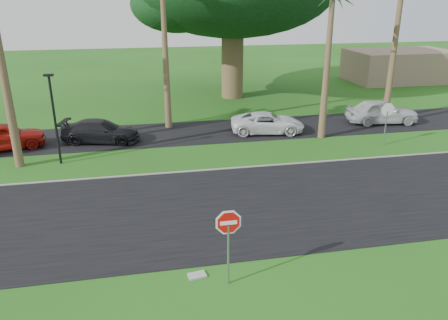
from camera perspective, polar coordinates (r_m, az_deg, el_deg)
ground at (r=16.21m, az=-3.38°, el=-9.73°), size 120.00×120.00×0.00m
road at (r=17.94m, az=-4.28°, el=-6.49°), size 120.00×8.00×0.02m
parking_strip at (r=27.65m, az=-6.98°, el=3.43°), size 120.00×5.00×0.02m
curb at (r=21.59m, az=-5.61°, el=-1.57°), size 120.00×0.12×0.06m
stop_sign_near at (r=12.83m, az=0.57°, el=-9.42°), size 1.05×0.07×2.62m
stop_sign_far at (r=26.61m, az=20.52°, el=5.50°), size 1.05×0.07×2.62m
streetlight_right at (r=23.42m, az=-21.32°, el=5.65°), size 0.45×0.25×4.64m
building_far at (r=47.92m, az=21.98°, el=11.36°), size 10.00×6.00×3.00m
car_red at (r=27.40m, az=-26.98°, el=2.74°), size 4.80×2.83×1.53m
car_dark at (r=26.75m, az=-15.81°, el=3.62°), size 4.82×2.77×1.31m
car_minivan at (r=27.64m, az=5.71°, el=4.83°), size 4.85×2.79×1.27m
car_pickup at (r=31.42m, az=19.95°, el=5.94°), size 4.86×2.41×1.59m
utility_slab at (r=14.10m, az=-3.54°, el=-14.80°), size 0.60×0.43×0.06m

